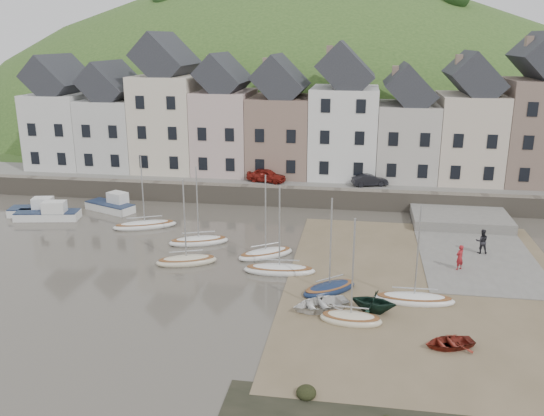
% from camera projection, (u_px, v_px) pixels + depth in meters
% --- Properties ---
extents(ground, '(160.00, 160.00, 0.00)m').
position_uv_depth(ground, '(258.00, 277.00, 37.90)').
color(ground, '#4D473D').
rests_on(ground, ground).
extents(quay_land, '(90.00, 30.00, 1.50)m').
position_uv_depth(quay_land, '(306.00, 165.00, 67.97)').
color(quay_land, '#325020').
rests_on(quay_land, ground).
extents(quay_street, '(70.00, 7.00, 0.10)m').
position_uv_depth(quay_street, '(295.00, 181.00, 56.86)').
color(quay_street, slate).
rests_on(quay_street, quay_land).
extents(seawall, '(70.00, 1.20, 1.80)m').
position_uv_depth(seawall, '(290.00, 196.00, 53.73)').
color(seawall, slate).
rests_on(seawall, ground).
extents(beach, '(18.00, 26.00, 0.06)m').
position_uv_depth(beach, '(428.00, 287.00, 36.23)').
color(beach, brown).
rests_on(beach, ground).
extents(slipway, '(8.00, 18.00, 0.12)m').
position_uv_depth(slipway, '(472.00, 247.00, 43.19)').
color(slipway, slate).
rests_on(slipway, ground).
extents(hillside, '(134.40, 84.00, 84.00)m').
position_uv_depth(hillside, '(292.00, 234.00, 100.57)').
color(hillside, '#325020').
rests_on(hillside, ground).
extents(townhouse_terrace, '(61.05, 8.00, 13.93)m').
position_uv_depth(townhouse_terrace, '(317.00, 119.00, 58.25)').
color(townhouse_terrace, silver).
rests_on(townhouse_terrace, quay_land).
extents(sailboat_0, '(5.38, 3.52, 6.32)m').
position_uv_depth(sailboat_0, '(145.00, 225.00, 47.57)').
color(sailboat_0, white).
rests_on(sailboat_0, ground).
extents(sailboat_1, '(4.81, 3.01, 6.32)m').
position_uv_depth(sailboat_1, '(199.00, 241.00, 43.85)').
color(sailboat_1, white).
rests_on(sailboat_1, ground).
extents(sailboat_2, '(4.51, 2.90, 6.32)m').
position_uv_depth(sailboat_2, '(187.00, 260.00, 39.98)').
color(sailboat_2, beige).
rests_on(sailboat_2, ground).
extents(sailboat_3, '(4.34, 3.65, 6.32)m').
position_uv_depth(sailboat_3, '(266.00, 253.00, 41.26)').
color(sailboat_3, white).
rests_on(sailboat_3, ground).
extents(sailboat_4, '(4.96, 1.84, 6.32)m').
position_uv_depth(sailboat_4, '(279.00, 269.00, 38.42)').
color(sailboat_4, white).
rests_on(sailboat_4, ground).
extents(sailboat_5, '(3.89, 3.62, 6.32)m').
position_uv_depth(sailboat_5, '(329.00, 288.00, 35.52)').
color(sailboat_5, '#152443').
rests_on(sailboat_5, ground).
extents(sailboat_6, '(4.85, 1.62, 6.32)m').
position_uv_depth(sailboat_6, '(414.00, 299.00, 34.07)').
color(sailboat_6, white).
rests_on(sailboat_6, ground).
extents(sailboat_7, '(3.57, 1.71, 6.32)m').
position_uv_depth(sailboat_7, '(351.00, 318.00, 31.70)').
color(sailboat_7, beige).
rests_on(sailboat_7, ground).
extents(motorboat_0, '(5.07, 2.69, 1.70)m').
position_uv_depth(motorboat_0, '(39.00, 209.00, 50.85)').
color(motorboat_0, white).
rests_on(motorboat_0, ground).
extents(motorboat_1, '(5.65, 2.66, 1.70)m').
position_uv_depth(motorboat_1, '(49.00, 213.00, 49.68)').
color(motorboat_1, white).
rests_on(motorboat_1, ground).
extents(motorboat_2, '(5.13, 3.52, 1.70)m').
position_uv_depth(motorboat_2, '(112.00, 205.00, 52.22)').
color(motorboat_2, white).
rests_on(motorboat_2, ground).
extents(rowboat_white, '(4.17, 3.80, 0.71)m').
position_uv_depth(rowboat_white, '(320.00, 304.00, 33.08)').
color(rowboat_white, white).
rests_on(rowboat_white, beach).
extents(rowboat_green, '(3.02, 2.75, 1.37)m').
position_uv_depth(rowboat_green, '(373.00, 301.00, 32.70)').
color(rowboat_green, black).
rests_on(rowboat_green, beach).
extents(rowboat_red, '(3.05, 2.60, 0.54)m').
position_uv_depth(rowboat_red, '(449.00, 342.00, 29.07)').
color(rowboat_red, maroon).
rests_on(rowboat_red, beach).
extents(person_red, '(0.75, 0.73, 1.74)m').
position_uv_depth(person_red, '(460.00, 257.00, 38.56)').
color(person_red, maroon).
rests_on(person_red, slipway).
extents(person_dark, '(0.90, 0.71, 1.83)m').
position_uv_depth(person_dark, '(482.00, 241.00, 41.48)').
color(person_dark, black).
rests_on(person_dark, slipway).
extents(car_left, '(4.11, 2.42, 1.31)m').
position_uv_depth(car_left, '(266.00, 175.00, 56.12)').
color(car_left, maroon).
rests_on(car_left, quay_street).
extents(car_right, '(3.59, 2.11, 1.12)m').
position_uv_depth(car_right, '(370.00, 180.00, 54.63)').
color(car_right, black).
rests_on(car_right, quay_street).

